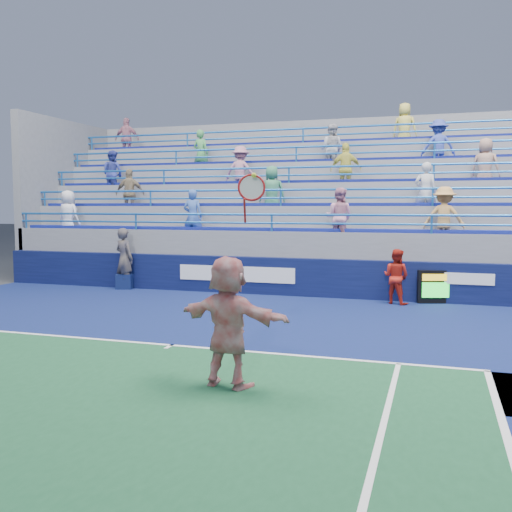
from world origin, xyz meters
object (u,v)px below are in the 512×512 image
(tennis_player, at_px, (228,321))
(ball_girl, at_px, (396,277))
(line_judge, at_px, (124,259))
(judge_chair, at_px, (125,280))
(serve_speed_board, at_px, (442,287))

(tennis_player, relative_size, ball_girl, 2.07)
(line_judge, xyz_separation_m, ball_girl, (8.30, -0.26, -0.22))
(judge_chair, bearing_deg, tennis_player, -51.46)
(serve_speed_board, bearing_deg, tennis_player, -109.73)
(ball_girl, bearing_deg, tennis_player, 101.43)
(serve_speed_board, bearing_deg, ball_girl, -160.13)
(serve_speed_board, bearing_deg, line_judge, -179.04)
(line_judge, distance_m, ball_girl, 8.31)
(tennis_player, distance_m, line_judge, 10.40)
(judge_chair, distance_m, line_judge, 0.69)
(tennis_player, bearing_deg, ball_girl, 77.08)
(line_judge, relative_size, ball_girl, 1.30)
(serve_speed_board, bearing_deg, judge_chair, -179.18)
(tennis_player, bearing_deg, judge_chair, 128.54)
(ball_girl, bearing_deg, serve_speed_board, -135.79)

